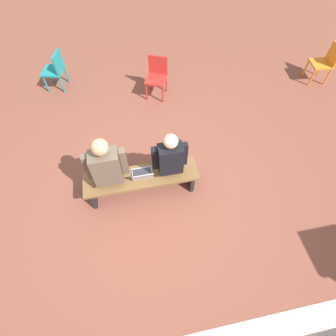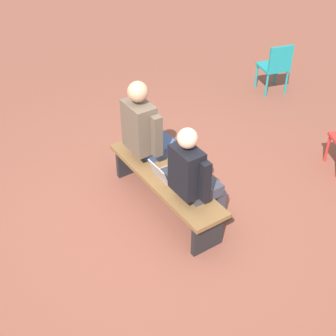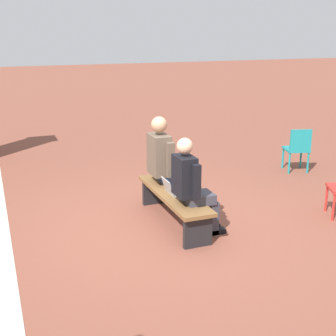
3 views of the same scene
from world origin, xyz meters
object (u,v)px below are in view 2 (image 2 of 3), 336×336
person_adult (148,133)px  plastic_chair_far_left (276,65)px  laptop (165,174)px  bench (165,183)px  person_student (195,177)px

person_adult → plastic_chair_far_left: size_ratio=1.71×
person_adult → plastic_chair_far_left: 3.16m
laptop → bench: bearing=-26.2°
person_adult → plastic_chair_far_left: (0.96, -3.00, -0.27)m
person_student → person_adult: bearing=-0.4°
bench → person_adult: bearing=-9.0°
bench → person_student: person_student is taller
person_adult → plastic_chair_far_left: person_adult is taller
laptop → plastic_chair_far_left: (1.44, -3.09, -0.02)m
person_student → person_adult: size_ratio=0.92×
bench → person_student: (-0.46, -0.07, 0.35)m
laptop → plastic_chair_far_left: bearing=-65.0°
bench → person_adult: person_adult is taller
bench → laptop: laptop is taller
person_student → laptop: person_student is taller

